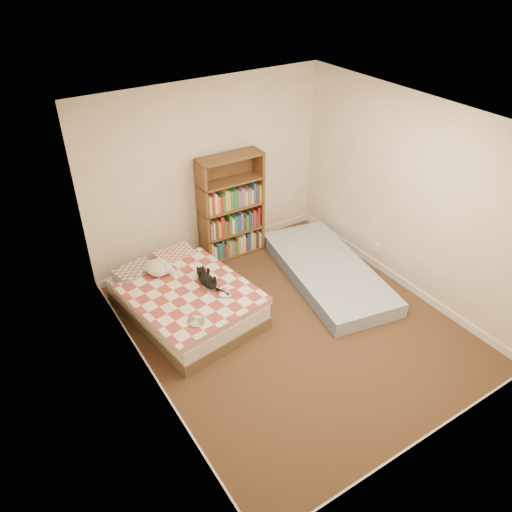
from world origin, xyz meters
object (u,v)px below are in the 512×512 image
black_cat (206,279)px  white_dog (159,267)px  bed (185,299)px  floor_mattress (327,271)px  bookshelf (231,219)px

black_cat → white_dog: 0.64m
bed → floor_mattress: (1.96, -0.37, -0.12)m
floor_mattress → bookshelf: bearing=132.4°
bookshelf → white_dog: (-1.32, -0.50, -0.05)m
black_cat → white_dog: (-0.39, 0.51, 0.02)m
bookshelf → black_cat: size_ratio=2.50×
bookshelf → floor_mattress: bearing=-56.4°
black_cat → bookshelf: bearing=53.5°
bed → black_cat: size_ratio=3.17×
floor_mattress → black_cat: bearing=-177.6°
bed → floor_mattress: 2.00m
black_cat → white_dog: white_dog is taller
bed → black_cat: black_cat is taller
floor_mattress → bed: bearing=-179.9°
bookshelf → white_dog: bearing=-157.3°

